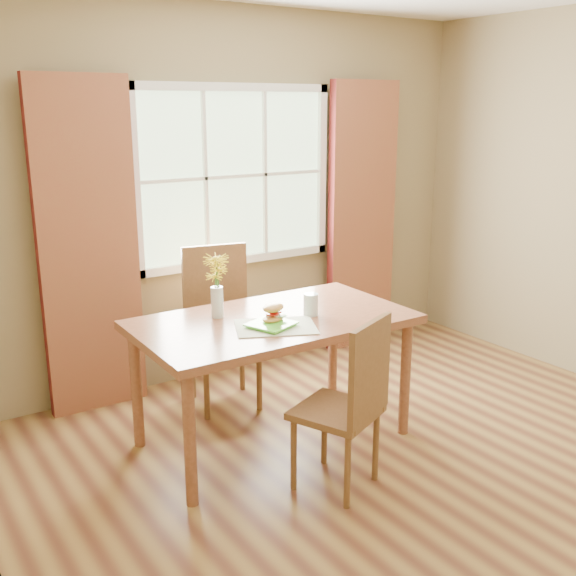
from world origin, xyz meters
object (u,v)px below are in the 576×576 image
(chair_near, at_px, (350,398))
(flower_vase, at_px, (217,278))
(dining_table, at_px, (273,331))
(croissant_sandwich, at_px, (273,313))
(water_glass, at_px, (311,305))
(chair_far, at_px, (220,318))

(chair_near, bearing_deg, flower_vase, 85.28)
(dining_table, bearing_deg, flower_vase, 143.73)
(croissant_sandwich, relative_size, flower_vase, 0.45)
(croissant_sandwich, bearing_deg, water_glass, -12.06)
(water_glass, height_order, flower_vase, flower_vase)
(chair_far, bearing_deg, water_glass, -64.48)
(croissant_sandwich, distance_m, water_glass, 0.29)
(chair_near, relative_size, croissant_sandwich, 5.65)
(croissant_sandwich, bearing_deg, chair_far, 66.14)
(water_glass, bearing_deg, chair_near, -106.58)
(dining_table, height_order, chair_near, chair_near)
(chair_far, relative_size, water_glass, 8.22)
(dining_table, height_order, water_glass, water_glass)
(dining_table, height_order, flower_vase, flower_vase)
(flower_vase, bearing_deg, chair_near, -71.71)
(chair_near, distance_m, flower_vase, 1.07)
(dining_table, relative_size, chair_near, 1.69)
(water_glass, distance_m, flower_vase, 0.58)
(flower_vase, bearing_deg, dining_table, -37.13)
(chair_far, bearing_deg, chair_near, -77.92)
(chair_far, height_order, croissant_sandwich, chair_far)
(dining_table, relative_size, croissant_sandwich, 9.55)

